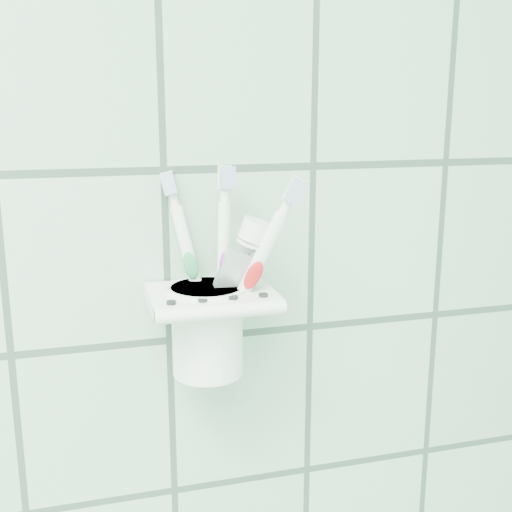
{
  "coord_description": "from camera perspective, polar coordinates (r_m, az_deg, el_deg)",
  "views": [
    {
      "loc": [
        0.53,
        0.58,
        1.49
      ],
      "look_at": [
        0.68,
        1.1,
        1.36
      ],
      "focal_mm": 45.0,
      "sensor_mm": 36.0,
      "label": 1
    }
  ],
  "objects": [
    {
      "name": "toothbrush_orange",
      "position": [
        0.6,
        -4.61,
        -0.74
      ],
      "size": [
        0.08,
        0.04,
        0.2
      ],
      "rotation": [
        0.1,
        0.44,
        -0.08
      ],
      "color": "white",
      "rests_on": "cup"
    },
    {
      "name": "holder_bracket",
      "position": [
        0.61,
        -4.02,
        -3.79
      ],
      "size": [
        0.12,
        0.1,
        0.04
      ],
      "color": "white",
      "rests_on": "wall_back"
    },
    {
      "name": "cup",
      "position": [
        0.62,
        -4.35,
        -6.23
      ],
      "size": [
        0.08,
        0.08,
        0.09
      ],
      "color": "white",
      "rests_on": "holder_bracket"
    },
    {
      "name": "toothbrush_pink",
      "position": [
        0.62,
        -3.73,
        -0.87
      ],
      "size": [
        0.05,
        0.04,
        0.19
      ],
      "rotation": [
        -0.11,
        -0.24,
        -0.21
      ],
      "color": "white",
      "rests_on": "cup"
    },
    {
      "name": "toothbrush_blue",
      "position": [
        0.6,
        -3.15,
        -1.15
      ],
      "size": [
        0.02,
        0.03,
        0.19
      ],
      "rotation": [
        -0.1,
        0.08,
        0.22
      ],
      "color": "white",
      "rests_on": "cup"
    },
    {
      "name": "toothpaste_tube",
      "position": [
        0.62,
        -4.5,
        -1.83
      ],
      "size": [
        0.07,
        0.04,
        0.16
      ],
      "rotation": [
        0.1,
        0.34,
        -0.07
      ],
      "color": "silver",
      "rests_on": "cup"
    }
  ]
}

